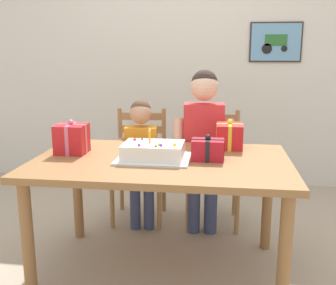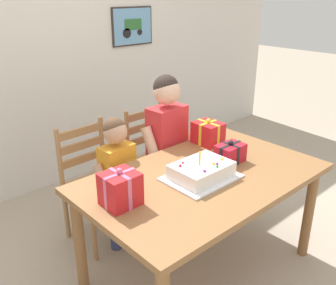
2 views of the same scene
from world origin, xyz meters
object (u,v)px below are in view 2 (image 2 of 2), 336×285
(chair_left, at_px, (95,184))
(gift_box_beside_cake, at_px, (230,153))
(birthday_cake, at_px, (201,171))
(child_older, at_px, (167,138))
(gift_box_corner_small, at_px, (208,133))
(chair_right, at_px, (156,161))
(child_younger, at_px, (118,172))
(gift_box_red_large, at_px, (120,189))
(dining_table, at_px, (203,188))

(chair_left, bearing_deg, gift_box_beside_cake, -54.00)
(birthday_cake, relative_size, child_older, 0.35)
(gift_box_corner_small, distance_m, chair_right, 0.62)
(child_older, xyz_separation_m, child_younger, (-0.48, 0.00, -0.14))
(chair_right, height_order, child_older, child_older)
(gift_box_beside_cake, bearing_deg, chair_right, 88.22)
(birthday_cake, bearing_deg, chair_left, 107.18)
(child_older, relative_size, child_younger, 1.22)
(gift_box_red_large, relative_size, child_older, 0.18)
(chair_right, bearing_deg, gift_box_corner_small, -77.22)
(gift_box_corner_small, height_order, chair_left, gift_box_corner_small)
(gift_box_red_large, bearing_deg, gift_box_beside_cake, -3.23)
(gift_box_corner_small, height_order, child_older, child_older)
(gift_box_red_large, bearing_deg, child_younger, 57.18)
(gift_box_beside_cake, height_order, chair_left, chair_left)
(chair_right, bearing_deg, child_younger, -157.57)
(chair_right, xyz_separation_m, child_older, (-0.08, -0.23, 0.30))
(chair_right, xyz_separation_m, child_younger, (-0.55, -0.23, 0.16))
(child_younger, bearing_deg, gift_box_red_large, -122.82)
(dining_table, bearing_deg, gift_box_red_large, 173.52)
(child_younger, bearing_deg, chair_left, 105.24)
(dining_table, bearing_deg, gift_box_beside_cake, 3.65)
(chair_left, height_order, child_older, child_older)
(chair_left, xyz_separation_m, child_younger, (0.06, -0.23, 0.16))
(gift_box_beside_cake, relative_size, chair_left, 0.22)
(gift_box_corner_small, bearing_deg, child_younger, 158.79)
(gift_box_beside_cake, distance_m, gift_box_corner_small, 0.35)
(child_older, bearing_deg, gift_box_red_large, -146.99)
(child_older, distance_m, child_younger, 0.50)
(dining_table, height_order, gift_box_corner_small, gift_box_corner_small)
(gift_box_red_large, distance_m, chair_left, 0.90)
(child_older, height_order, child_younger, child_older)
(gift_box_beside_cake, bearing_deg, chair_left, 126.00)
(child_older, bearing_deg, gift_box_corner_small, -54.08)
(dining_table, xyz_separation_m, chair_left, (-0.31, 0.83, -0.19))
(birthday_cake, distance_m, chair_right, 0.98)
(gift_box_red_large, distance_m, child_older, 0.98)
(birthday_cake, bearing_deg, child_younger, 107.88)
(dining_table, xyz_separation_m, chair_right, (0.31, 0.83, -0.19))
(dining_table, relative_size, child_younger, 1.50)
(gift_box_corner_small, bearing_deg, gift_box_beside_cake, -112.51)
(dining_table, xyz_separation_m, child_younger, (-0.25, 0.60, -0.03))
(gift_box_corner_small, bearing_deg, chair_left, 146.20)
(gift_box_red_large, height_order, chair_right, gift_box_red_large)
(dining_table, relative_size, child_older, 1.23)
(gift_box_beside_cake, height_order, child_younger, child_younger)
(gift_box_corner_small, relative_size, chair_right, 0.23)
(dining_table, height_order, gift_box_beside_cake, gift_box_beside_cake)
(gift_box_corner_small, relative_size, chair_left, 0.23)
(gift_box_red_large, distance_m, gift_box_beside_cake, 0.87)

